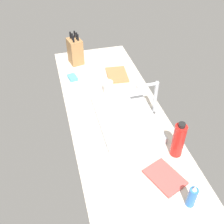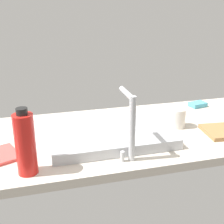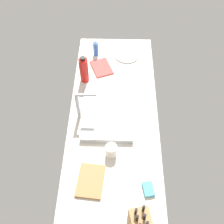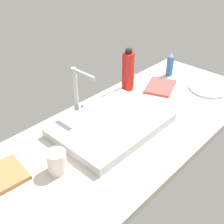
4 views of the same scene
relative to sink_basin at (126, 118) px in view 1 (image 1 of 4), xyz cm
name	(u,v)px [view 1 (image 1 of 4)]	position (x,y,z in cm)	size (l,w,h in cm)	color
countertop_slab	(116,116)	(-7.66, -4.38, -3.83)	(187.05, 63.69, 3.50)	beige
sink_basin	(126,118)	(0.00, 0.00, 0.00)	(50.66, 35.73, 4.17)	#B7BABF
faucet	(153,96)	(-3.07, 18.57, 12.68)	(5.50, 14.57, 24.66)	#B7BABF
knife_block	(75,51)	(-81.36, -19.52, 8.80)	(14.39, 12.62, 26.72)	#9E7042
cutting_board	(117,75)	(-52.78, 8.67, -1.18)	(22.00, 15.69, 1.80)	#9E7042
soap_bottle	(192,197)	(64.49, 12.23, 4.39)	(4.18, 4.18, 14.78)	blue
water_bottle	(178,140)	(33.48, 19.30, 8.90)	(6.79, 6.79, 23.45)	red
dinner_plate	(137,216)	(64.10, -14.62, -1.48)	(21.66, 21.66, 1.20)	white
dish_towel	(165,177)	(47.42, 6.67, -1.48)	(20.15, 14.48, 1.20)	#CC4C47
coffee_mug	(108,87)	(-33.46, -3.54, 2.37)	(7.30, 7.30, 8.90)	silver
dish_sponge	(73,77)	(-57.50, -26.28, -0.88)	(9.00, 6.00, 2.40)	#4CA3BC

